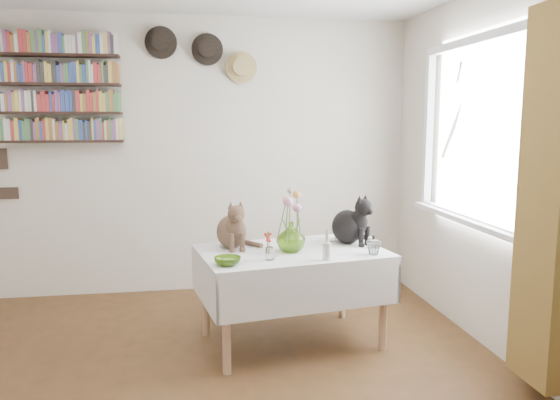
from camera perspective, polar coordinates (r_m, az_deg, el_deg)
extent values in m
cube|color=silver|center=(5.08, -9.13, 4.52)|extent=(4.04, 0.04, 2.54)
cube|color=silver|center=(3.48, 26.66, 2.02)|extent=(0.04, 4.54, 2.54)
cube|color=white|center=(4.11, 19.75, 6.75)|extent=(0.01, 1.40, 1.20)
cube|color=white|center=(4.15, 20.20, 15.47)|extent=(0.06, 1.52, 0.06)
cube|color=white|center=(4.17, 19.33, -1.92)|extent=(0.06, 1.52, 0.06)
cube|color=white|center=(3.49, 25.59, 6.23)|extent=(0.06, 0.06, 1.20)
cube|color=white|center=(4.76, 15.47, 7.09)|extent=(0.06, 0.06, 1.20)
cube|color=white|center=(4.16, 18.97, -1.94)|extent=(0.12, 1.50, 0.04)
cube|color=brown|center=(3.32, 26.08, 0.06)|extent=(0.12, 0.38, 2.10)
cube|color=white|center=(3.84, 1.24, -5.65)|extent=(1.39, 1.02, 0.05)
cylinder|color=tan|center=(3.49, -5.62, -12.99)|extent=(0.05, 0.05, 0.62)
cylinder|color=tan|center=(3.88, 10.77, -10.88)|extent=(0.05, 0.05, 0.62)
cylinder|color=tan|center=(4.09, -7.79, -9.78)|extent=(0.05, 0.05, 0.62)
cylinder|color=tan|center=(4.43, 6.52, -8.34)|extent=(0.05, 0.05, 0.62)
imported|color=#92C141|center=(3.77, 1.15, -3.86)|extent=(0.22, 0.22, 0.21)
imported|color=#92C141|center=(3.45, -5.50, -6.37)|extent=(0.18, 0.18, 0.05)
imported|color=white|center=(3.75, 9.75, -4.93)|extent=(0.12, 0.12, 0.09)
cylinder|color=white|center=(3.57, 4.91, -5.37)|extent=(0.06, 0.06, 0.11)
cylinder|color=white|center=(3.55, 4.93, -3.76)|extent=(0.02, 0.02, 0.09)
cylinder|color=white|center=(3.57, -1.11, -5.60)|extent=(0.05, 0.05, 0.08)
cone|color=white|center=(3.95, 9.39, -4.49)|extent=(0.05, 0.05, 0.06)
sphere|color=beige|center=(3.94, 9.40, -3.92)|extent=(0.03, 0.03, 0.03)
cylinder|color=#4C7233|center=(3.75, 0.68, -2.42)|extent=(0.01, 0.01, 0.30)
sphere|color=pink|center=(3.73, 0.68, -0.16)|extent=(0.07, 0.07, 0.07)
cylinder|color=#4C7233|center=(3.74, 1.82, -2.78)|extent=(0.01, 0.01, 0.26)
sphere|color=pink|center=(3.72, 1.82, -0.81)|extent=(0.06, 0.06, 0.06)
cylinder|color=#4C7233|center=(3.79, 1.97, -2.03)|extent=(0.01, 0.01, 0.34)
sphere|color=gold|center=(3.76, 1.98, 0.52)|extent=(0.06, 0.06, 0.06)
cylinder|color=#4C7233|center=(3.78, 0.15, -2.28)|extent=(0.01, 0.01, 0.31)
sphere|color=gold|center=(3.75, 0.15, 0.05)|extent=(0.05, 0.05, 0.05)
cylinder|color=#4C7233|center=(3.79, 1.02, -1.78)|extent=(0.01, 0.01, 0.37)
sphere|color=#999E93|center=(3.76, 1.03, 0.99)|extent=(0.04, 0.04, 0.04)
cube|color=black|center=(5.08, -21.74, 5.73)|extent=(1.00, 0.16, 0.02)
cube|color=black|center=(5.07, -21.89, 8.43)|extent=(1.00, 0.16, 0.02)
cube|color=black|center=(5.08, -22.04, 11.14)|extent=(1.00, 0.16, 0.02)
cube|color=black|center=(5.10, -22.19, 13.82)|extent=(1.00, 0.16, 0.02)
cylinder|color=black|center=(5.06, -12.34, 15.78)|extent=(0.28, 0.02, 0.28)
cylinder|color=black|center=(5.02, -12.36, 15.84)|extent=(0.16, 0.08, 0.16)
cylinder|color=black|center=(5.05, -7.62, 15.33)|extent=(0.28, 0.02, 0.28)
cylinder|color=black|center=(5.01, -7.60, 15.39)|extent=(0.16, 0.08, 0.16)
cylinder|color=tan|center=(5.05, -4.08, 13.67)|extent=(0.28, 0.02, 0.28)
cylinder|color=tan|center=(5.01, -4.04, 13.71)|extent=(0.16, 0.08, 0.16)
cube|color=#38281E|center=(5.31, -26.60, 0.64)|extent=(0.18, 0.02, 0.10)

